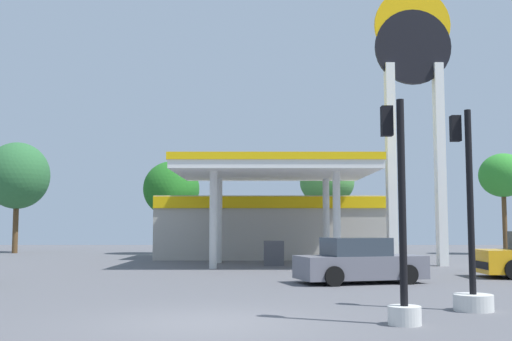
% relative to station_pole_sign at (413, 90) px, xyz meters
% --- Properties ---
extents(ground_plane, '(90.00, 90.00, 0.00)m').
position_rel_station_pole_sign_xyz_m(ground_plane, '(-8.09, -15.85, -7.95)').
color(ground_plane, '#56565B').
rests_on(ground_plane, ground).
extents(gas_station, '(12.16, 12.67, 4.71)m').
position_rel_station_pole_sign_xyz_m(gas_station, '(-6.40, 5.58, -5.85)').
color(gas_station, '#ADA89E').
rests_on(gas_station, ground).
extents(station_pole_sign, '(3.48, 0.56, 12.73)m').
position_rel_station_pole_sign_xyz_m(station_pole_sign, '(0.00, 0.00, 0.00)').
color(station_pole_sign, white).
rests_on(station_pole_sign, ground).
extents(car_2, '(4.25, 2.63, 1.42)m').
position_rel_station_pole_sign_xyz_m(car_2, '(-3.95, -8.06, -7.31)').
color(car_2, black).
rests_on(car_2, ground).
extents(traffic_signal_0, '(0.63, 0.66, 4.16)m').
position_rel_station_pole_sign_xyz_m(traffic_signal_0, '(-4.53, -16.15, -6.59)').
color(traffic_signal_0, silver).
rests_on(traffic_signal_0, ground).
extents(traffic_signal_1, '(0.83, 0.83, 4.31)m').
position_rel_station_pole_sign_xyz_m(traffic_signal_1, '(-2.62, -14.32, -6.93)').
color(traffic_signal_1, silver).
rests_on(traffic_signal_1, ground).
extents(tree_0, '(4.14, 4.14, 7.22)m').
position_rel_station_pole_sign_xyz_m(tree_0, '(-22.84, 12.50, -2.92)').
color(tree_0, brown).
rests_on(tree_0, ground).
extents(tree_1, '(3.53, 3.53, 5.83)m').
position_rel_station_pole_sign_xyz_m(tree_1, '(-12.54, 11.10, -3.86)').
color(tree_1, brown).
rests_on(tree_1, ground).
extents(tree_2, '(3.51, 3.51, 6.03)m').
position_rel_station_pole_sign_xyz_m(tree_2, '(-2.59, 12.14, -3.41)').
color(tree_2, brown).
rests_on(tree_2, ground).
extents(tree_3, '(2.95, 2.95, 6.29)m').
position_rel_station_pole_sign_xyz_m(tree_3, '(8.27, 10.73, -3.06)').
color(tree_3, brown).
rests_on(tree_3, ground).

